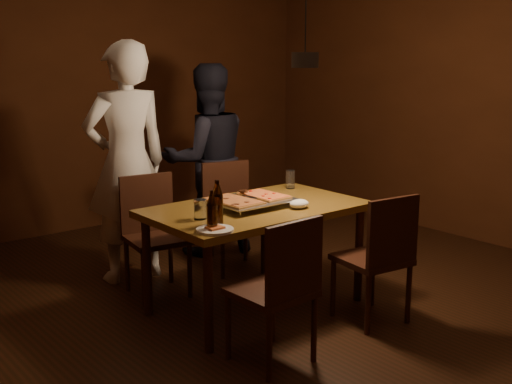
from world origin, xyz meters
TOP-DOWN VIEW (x-y plane):
  - room_shell at (0.00, 0.00)m, footprint 6.00×6.00m
  - dining_table at (-0.24, 0.22)m, footprint 1.50×0.90m
  - chair_far_left at (-0.64, 0.97)m, footprint 0.48×0.48m
  - chair_far_right at (0.16, 1.06)m, footprint 0.51×0.51m
  - chair_near_left at (-0.68, -0.55)m, footprint 0.44×0.44m
  - chair_near_right at (0.22, -0.52)m, footprint 0.47×0.47m
  - pizza_tray at (-0.26, 0.25)m, footprint 0.59×0.50m
  - pizza_meat at (-0.41, 0.25)m, footprint 0.28×0.41m
  - pizza_cheese at (-0.14, 0.26)m, footprint 0.24×0.36m
  - spatula at (-0.26, 0.26)m, footprint 0.14×0.25m
  - beer_bottle_a at (-0.84, -0.10)m, footprint 0.06×0.06m
  - beer_bottle_b at (-0.73, 0.00)m, footprint 0.07×0.07m
  - water_glass_left at (-0.74, 0.17)m, footprint 0.08×0.08m
  - water_glass_right at (0.34, 0.51)m, footprint 0.07×0.07m
  - plate_slice at (-0.84, -0.12)m, footprint 0.23×0.23m
  - napkin at (-0.05, -0.02)m, footprint 0.15×0.11m
  - diner_white at (-0.64, 1.34)m, footprint 0.73×0.51m
  - diner_dark at (0.25, 1.52)m, footprint 0.97×0.84m
  - pendant_lamp at (0.00, 0.00)m, footprint 0.18×0.18m

SIDE VIEW (x-z plane):
  - chair_far_left at x=-0.64m, z-range 0.29..0.78m
  - chair_far_right at x=0.16m, z-range 0.29..0.78m
  - chair_near_left at x=-0.68m, z-range 0.29..0.78m
  - chair_near_right at x=0.22m, z-range 0.29..0.78m
  - dining_table at x=-0.24m, z-range 0.30..1.05m
  - plate_slice at x=-0.84m, z-range 0.75..0.77m
  - pizza_tray at x=-0.26m, z-range 0.75..0.80m
  - napkin at x=-0.05m, z-range 0.75..0.81m
  - pizza_meat at x=-0.41m, z-range 0.80..0.82m
  - pizza_cheese at x=-0.14m, z-range 0.80..0.82m
  - spatula at x=-0.26m, z-range 0.79..0.83m
  - water_glass_left at x=-0.74m, z-range 0.75..0.88m
  - water_glass_right at x=0.34m, z-range 0.75..0.89m
  - diner_dark at x=0.25m, z-range 0.00..1.71m
  - beer_bottle_a at x=-0.84m, z-range 0.75..0.99m
  - beer_bottle_b at x=-0.73m, z-range 0.75..1.03m
  - diner_white at x=-0.64m, z-range 0.00..1.89m
  - room_shell at x=0.00m, z-range -1.60..4.40m
  - pendant_lamp at x=0.00m, z-range 1.21..2.31m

